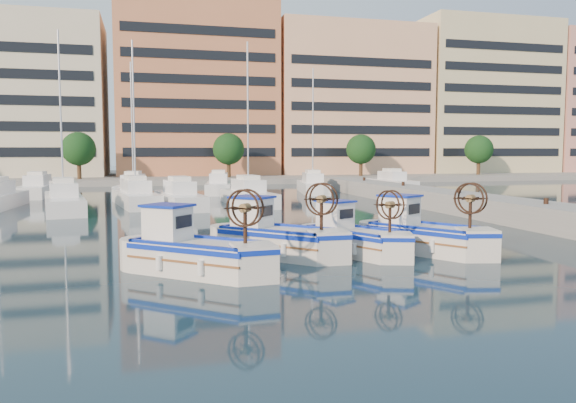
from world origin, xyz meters
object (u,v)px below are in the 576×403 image
at_px(fishing_boat_c, 353,236).
at_px(fishing_boat_d, 423,233).
at_px(fishing_boat_b, 275,236).
at_px(fishing_boat_a, 194,250).

relative_size(fishing_boat_c, fishing_boat_d, 0.92).
distance_m(fishing_boat_c, fishing_boat_d, 2.69).
xyz_separation_m(fishing_boat_b, fishing_boat_d, (5.55, -0.57, -0.01)).
xyz_separation_m(fishing_boat_c, fishing_boat_d, (2.67, -0.27, 0.07)).
distance_m(fishing_boat_b, fishing_boat_c, 2.89).
distance_m(fishing_boat_b, fishing_boat_d, 5.58).
height_order(fishing_boat_b, fishing_boat_d, fishing_boat_b).
height_order(fishing_boat_b, fishing_boat_c, fishing_boat_b).
bearing_deg(fishing_boat_d, fishing_boat_a, 158.44).
bearing_deg(fishing_boat_d, fishing_boat_c, 141.68).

